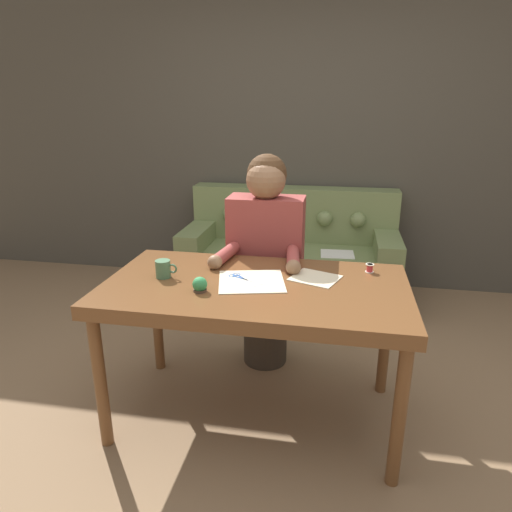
# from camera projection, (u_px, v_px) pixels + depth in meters

# --- Properties ---
(ground_plane) EXTENTS (16.00, 16.00, 0.00)m
(ground_plane) POSITION_uv_depth(u_px,v_px,m) (269.00, 419.00, 2.45)
(ground_plane) COLOR #846647
(wall_back) EXTENTS (8.00, 0.06, 2.60)m
(wall_back) POSITION_uv_depth(u_px,v_px,m) (308.00, 140.00, 3.99)
(wall_back) COLOR #474238
(wall_back) RESTS_ON ground_plane
(dining_table) EXTENTS (1.49, 0.82, 0.77)m
(dining_table) POSITION_uv_depth(u_px,v_px,m) (255.00, 297.00, 2.27)
(dining_table) COLOR brown
(dining_table) RESTS_ON ground_plane
(couch) EXTENTS (1.79, 0.77, 0.91)m
(couch) POSITION_uv_depth(u_px,v_px,m) (290.00, 259.00, 3.96)
(couch) COLOR olive
(couch) RESTS_ON ground_plane
(person) EXTENTS (0.50, 0.57, 1.34)m
(person) POSITION_uv_depth(u_px,v_px,m) (266.00, 259.00, 2.78)
(person) COLOR #33281E
(person) RESTS_ON ground_plane
(pattern_paper_main) EXTENTS (0.38, 0.37, 0.00)m
(pattern_paper_main) POSITION_uv_depth(u_px,v_px,m) (251.00, 281.00, 2.26)
(pattern_paper_main) COLOR beige
(pattern_paper_main) RESTS_ON dining_table
(pattern_paper_offcut) EXTENTS (0.28, 0.27, 0.00)m
(pattern_paper_offcut) POSITION_uv_depth(u_px,v_px,m) (315.00, 278.00, 2.31)
(pattern_paper_offcut) COLOR beige
(pattern_paper_offcut) RESTS_ON dining_table
(scissors) EXTENTS (0.20, 0.17, 0.01)m
(scissors) POSITION_uv_depth(u_px,v_px,m) (241.00, 278.00, 2.30)
(scissors) COLOR silver
(scissors) RESTS_ON dining_table
(mug) EXTENTS (0.11, 0.08, 0.09)m
(mug) POSITION_uv_depth(u_px,v_px,m) (164.00, 269.00, 2.31)
(mug) COLOR #47704C
(mug) RESTS_ON dining_table
(thread_spool) EXTENTS (0.04, 0.04, 0.05)m
(thread_spool) POSITION_uv_depth(u_px,v_px,m) (370.00, 268.00, 2.38)
(thread_spool) COLOR red
(thread_spool) RESTS_ON dining_table
(pin_cushion) EXTENTS (0.07, 0.07, 0.07)m
(pin_cushion) POSITION_uv_depth(u_px,v_px,m) (200.00, 285.00, 2.14)
(pin_cushion) COLOR #4C3828
(pin_cushion) RESTS_ON dining_table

